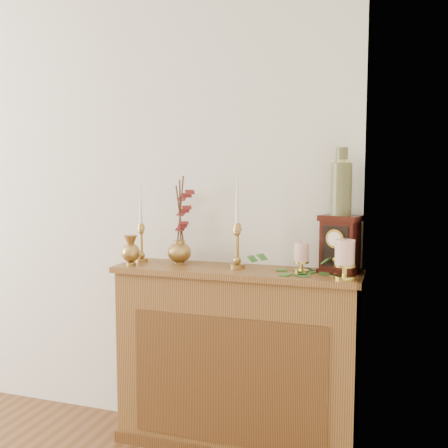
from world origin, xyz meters
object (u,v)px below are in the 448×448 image
(bud_vase, at_px, (131,250))
(ceramic_vase, at_px, (341,185))
(ginger_jar, at_px, (183,224))
(mantel_clock, at_px, (340,245))
(candlestick_left, at_px, (141,236))
(candlestick_center, at_px, (237,238))

(bud_vase, xyz_separation_m, ceramic_vase, (1.04, 0.14, 0.34))
(bud_vase, distance_m, ginger_jar, 0.31)
(mantel_clock, height_order, ceramic_vase, ceramic_vase)
(ginger_jar, height_order, mantel_clock, ginger_jar)
(candlestick_left, distance_m, candlestick_center, 0.54)
(ginger_jar, distance_m, ceramic_vase, 0.84)
(candlestick_left, bearing_deg, ceramic_vase, 1.43)
(bud_vase, bearing_deg, mantel_clock, 7.68)
(ceramic_vase, bearing_deg, ginger_jar, 178.52)
(candlestick_center, distance_m, mantel_clock, 0.50)
(ginger_jar, xyz_separation_m, mantel_clock, (0.82, -0.02, -0.07))
(bud_vase, bearing_deg, ceramic_vase, 7.80)
(ceramic_vase, bearing_deg, mantel_clock, -107.13)
(ginger_jar, bearing_deg, mantel_clock, -1.65)
(ginger_jar, height_order, ceramic_vase, ceramic_vase)
(bud_vase, bearing_deg, candlestick_center, 11.03)
(candlestick_left, relative_size, ceramic_vase, 1.33)
(candlestick_center, relative_size, ginger_jar, 1.00)
(bud_vase, height_order, ginger_jar, ginger_jar)
(ginger_jar, bearing_deg, candlestick_center, -10.50)
(bud_vase, xyz_separation_m, ginger_jar, (0.22, 0.16, 0.13))
(ginger_jar, relative_size, mantel_clock, 1.68)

